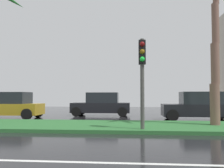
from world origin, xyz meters
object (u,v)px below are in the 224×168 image
object	(u,v)px
traffic_signal_median_right	(142,66)
car_in_traffic_third	(199,106)
car_in_traffic_leading	(9,106)
car_in_traffic_second	(102,105)

from	to	relation	value
traffic_signal_median_right	car_in_traffic_third	size ratio (longest dim) A/B	0.84
car_in_traffic_leading	car_in_traffic_third	distance (m)	12.13
traffic_signal_median_right	car_in_traffic_second	xyz separation A→B (m)	(-2.76, 8.35, -1.81)
car_in_traffic_second	car_in_traffic_third	world-z (taller)	same
traffic_signal_median_right	car_in_traffic_leading	distance (m)	10.44
car_in_traffic_second	car_in_traffic_third	size ratio (longest dim) A/B	1.00
car_in_traffic_leading	car_in_traffic_second	xyz separation A→B (m)	(5.78, 2.64, 0.00)
car_in_traffic_leading	car_in_traffic_second	size ratio (longest dim) A/B	1.00
car_in_traffic_second	traffic_signal_median_right	bearing A→B (deg)	108.29
traffic_signal_median_right	car_in_traffic_second	size ratio (longest dim) A/B	0.84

